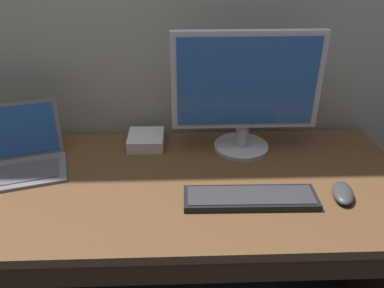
{
  "coord_description": "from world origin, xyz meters",
  "views": [
    {
      "loc": [
        0.09,
        -1.1,
        1.48
      ],
      "look_at": [
        0.13,
        0.0,
        0.88
      ],
      "focal_mm": 36.13,
      "sensor_mm": 36.0,
      "label": 1
    }
  ],
  "objects_px": {
    "external_drive_box": "(146,140)",
    "laptop_space_gray": "(17,157)",
    "wired_keyboard": "(250,198)",
    "external_monitor": "(246,90)",
    "computer_mouse": "(343,193)"
  },
  "relations": [
    {
      "from": "external_drive_box",
      "to": "external_monitor",
      "type": "bearing_deg",
      "value": -8.37
    },
    {
      "from": "computer_mouse",
      "to": "external_monitor",
      "type": "bearing_deg",
      "value": 146.42
    },
    {
      "from": "laptop_space_gray",
      "to": "wired_keyboard",
      "type": "bearing_deg",
      "value": -15.68
    },
    {
      "from": "laptop_space_gray",
      "to": "computer_mouse",
      "type": "relative_size",
      "value": 3.04
    },
    {
      "from": "wired_keyboard",
      "to": "external_monitor",
      "type": "bearing_deg",
      "value": 86.32
    },
    {
      "from": "external_monitor",
      "to": "external_drive_box",
      "type": "distance_m",
      "value": 0.44
    },
    {
      "from": "wired_keyboard",
      "to": "external_drive_box",
      "type": "bearing_deg",
      "value": 133.15
    },
    {
      "from": "laptop_space_gray",
      "to": "wired_keyboard",
      "type": "xyz_separation_m",
      "value": [
        0.79,
        -0.22,
        -0.03
      ]
    },
    {
      "from": "wired_keyboard",
      "to": "external_drive_box",
      "type": "xyz_separation_m",
      "value": [
        -0.35,
        0.38,
        0.01
      ]
    },
    {
      "from": "wired_keyboard",
      "to": "laptop_space_gray",
      "type": "bearing_deg",
      "value": 164.32
    },
    {
      "from": "laptop_space_gray",
      "to": "external_drive_box",
      "type": "xyz_separation_m",
      "value": [
        0.44,
        0.15,
        -0.02
      ]
    },
    {
      "from": "external_monitor",
      "to": "wired_keyboard",
      "type": "distance_m",
      "value": 0.4
    },
    {
      "from": "laptop_space_gray",
      "to": "computer_mouse",
      "type": "xyz_separation_m",
      "value": [
        1.09,
        -0.21,
        -0.03
      ]
    },
    {
      "from": "wired_keyboard",
      "to": "computer_mouse",
      "type": "xyz_separation_m",
      "value": [
        0.3,
        0.01,
        0.01
      ]
    },
    {
      "from": "external_drive_box",
      "to": "laptop_space_gray",
      "type": "bearing_deg",
      "value": -161.03
    }
  ]
}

